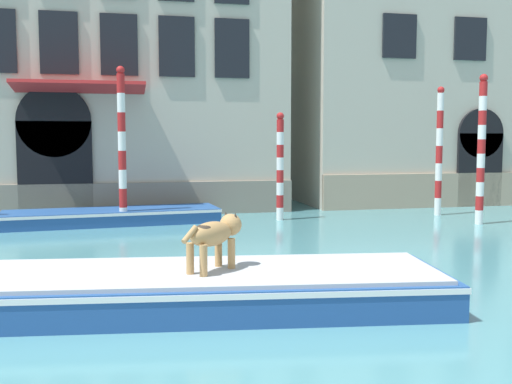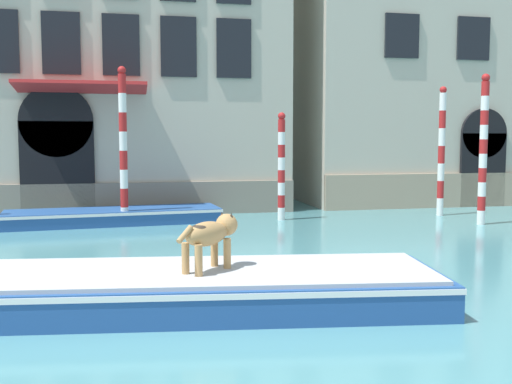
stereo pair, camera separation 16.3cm
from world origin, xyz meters
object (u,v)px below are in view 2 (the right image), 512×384
Objects in this scene: mooring_pole_0 at (441,151)px; mooring_pole_4 at (281,166)px; mooring_pole_1 at (123,146)px; dog_on_deck at (211,234)px; boat_moored_near_palazzo at (114,216)px; boat_foreground at (146,288)px; mooring_pole_5 at (483,149)px.

mooring_pole_0 is 5.34m from mooring_pole_4.
mooring_pole_4 is (4.70, 0.23, -0.62)m from mooring_pole_1.
dog_on_deck is 8.90m from mooring_pole_1.
mooring_pole_0 is at bearing 1.10° from mooring_pole_1.
mooring_pole_1 is (0.31, -0.53, 2.06)m from boat_moored_near_palazzo.
boat_moored_near_palazzo is (-0.65, 9.11, -0.08)m from boat_foreground.
mooring_pole_5 is (0.14, -2.11, 0.10)m from mooring_pole_0.
mooring_pole_5 reaches higher than boat_foreground.
boat_moored_near_palazzo is 1.92× the size of mooring_pole_4.
mooring_pole_1 is 10.34m from mooring_pole_5.
mooring_pole_4 is (3.40, 8.96, 0.55)m from dog_on_deck.
mooring_pole_0 reaches higher than boat_foreground.
mooring_pole_0 is 0.96× the size of mooring_pole_5.
mooring_pole_0 is at bearing 93.69° from mooring_pole_5.
mooring_pole_4 reaches higher than dog_on_deck.
dog_on_deck is at bearing -85.14° from boat_moored_near_palazzo.
mooring_pole_1 reaches higher than boat_moored_near_palazzo.
boat_moored_near_palazzo is at bearing 176.56° from mooring_pole_4.
mooring_pole_1 is (-10.02, -0.19, 0.19)m from mooring_pole_0.
dog_on_deck is 0.23× the size of mooring_pole_5.
boat_moored_near_palazzo is at bearing 178.13° from mooring_pole_0.
mooring_pole_0 is at bearing -0.39° from mooring_pole_4.
boat_foreground is at bearing -87.73° from mooring_pole_1.
boat_foreground is 9.13m from boat_moored_near_palazzo.
boat_moored_near_palazzo is 2.15m from mooring_pole_1.
mooring_pole_5 reaches higher than mooring_pole_0.
dog_on_deck is 0.31× the size of mooring_pole_4.
mooring_pole_1 is at bearing 169.31° from mooring_pole_5.
boat_foreground is 13.18m from mooring_pole_0.
boat_foreground reaches higher than boat_moored_near_palazzo.
boat_moored_near_palazzo is 1.46× the size of mooring_pole_5.
boat_moored_near_palazzo is 1.52× the size of mooring_pole_0.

